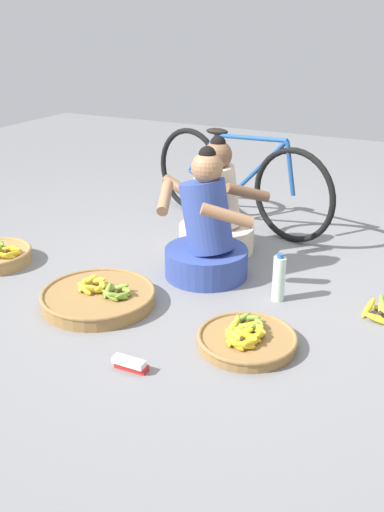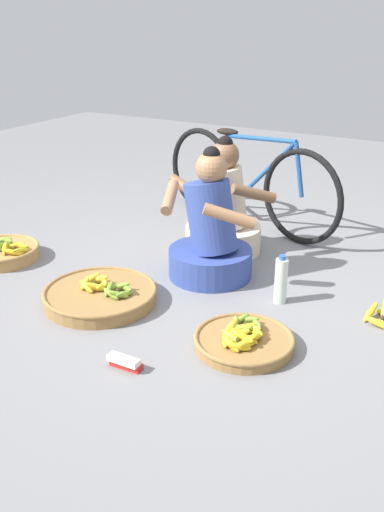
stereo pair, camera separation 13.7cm
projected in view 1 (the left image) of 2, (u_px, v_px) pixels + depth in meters
The scene contains 8 objects.
ground_plane at pixel (208, 300), 3.34m from camera, with size 10.00×10.00×0.00m, color slate.
vendor_woman_front at pixel (206, 236), 3.55m from camera, with size 0.72×0.53×0.82m.
vendor_woman_behind at pixel (217, 215), 3.94m from camera, with size 0.70×0.52×0.80m.
bicycle_leaning at pixel (237, 180), 4.39m from camera, with size 1.64×0.54×0.73m.
banana_basket_back_left at pixel (99, 297), 3.27m from camera, with size 0.65×0.65×0.15m.
banana_basket_front_center at pixel (247, 339), 2.86m from camera, with size 0.50×0.50×0.13m.
water_bottle at pixel (279, 278), 3.29m from camera, with size 0.07×0.07×0.29m.
packet_carton_stack at pixel (130, 364), 2.68m from camera, with size 0.17×0.07×0.06m.
Camera 1 is at (1.27, -2.69, 1.54)m, focal length 40.52 mm.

